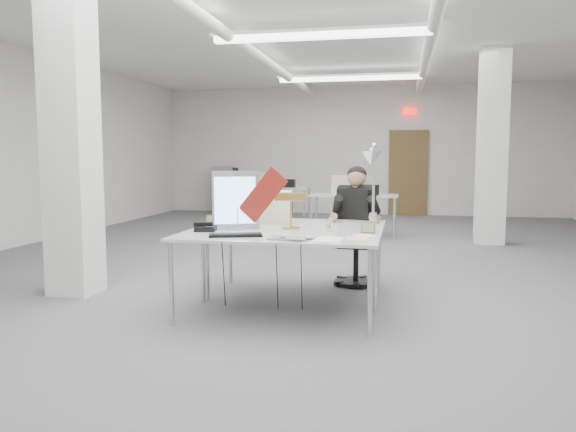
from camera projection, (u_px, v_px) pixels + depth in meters
name	position (u px, v px, depth m)	size (l,w,h in m)	color
room_shell	(324.00, 138.00, 7.40)	(10.04, 14.04, 3.24)	#555557
desk_main	(277.00, 236.00, 4.95)	(1.80, 0.90, 0.03)	silver
desk_second	(296.00, 224.00, 5.82)	(1.80, 0.90, 0.03)	silver
bg_desk_a	(354.00, 195.00, 10.26)	(1.60, 0.80, 0.03)	silver
bg_desk_b	(274.00, 188.00, 12.81)	(1.60, 0.80, 0.03)	silver
filing_cabinet	(223.00, 190.00, 14.58)	(0.45, 0.55, 1.20)	gray
office_chair	(356.00, 239.00, 6.30)	(0.51, 0.51, 1.05)	black
seated_person	(356.00, 206.00, 6.21)	(0.51, 0.64, 0.96)	black
monitor	(236.00, 200.00, 5.31)	(0.45, 0.04, 0.55)	#ADAEB2
pennant	(263.00, 195.00, 5.22)	(0.52, 0.01, 0.21)	maroon
keyboard	(236.00, 235.00, 4.85)	(0.46, 0.15, 0.02)	black
laptop	(283.00, 239.00, 4.60)	(0.35, 0.23, 0.03)	#A3A3A8
mouse	(310.00, 238.00, 4.66)	(0.09, 0.06, 0.04)	#A5A6AA
bankers_lamp	(291.00, 213.00, 5.33)	(0.27, 0.11, 0.31)	gold
desk_phone	(205.00, 229.00, 5.19)	(0.19, 0.17, 0.05)	black
picture_frame_left	(214.00, 221.00, 5.45)	(0.16, 0.01, 0.12)	#A17645
picture_frame_right	(368.00, 227.00, 5.05)	(0.14, 0.01, 0.11)	olive
desk_clock	(330.00, 226.00, 5.16)	(0.09, 0.09, 0.03)	silver
paper_stack_a	(329.00, 240.00, 4.64)	(0.23, 0.33, 0.01)	silver
paper_stack_b	(357.00, 239.00, 4.68)	(0.18, 0.24, 0.01)	#D0C97C
paper_stack_c	(366.00, 236.00, 4.85)	(0.21, 0.15, 0.01)	silver
beige_monitor	(275.00, 207.00, 5.84)	(0.35, 0.33, 0.33)	beige
architect_lamp	(372.00, 184.00, 5.45)	(0.23, 0.66, 0.85)	#B8B8BC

